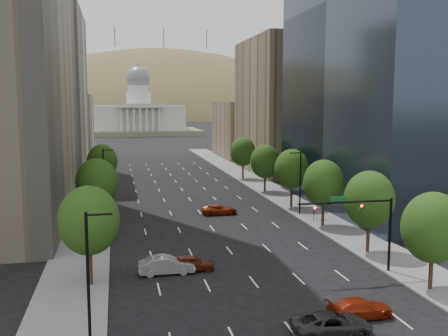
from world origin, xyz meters
TOP-DOWN VIEW (x-y plane):
  - sidewalk_left at (-15.50, 60.00)m, footprint 6.00×200.00m
  - sidewalk_right at (15.50, 60.00)m, footprint 6.00×200.00m
  - midrise_cream_left at (-25.00, 103.00)m, footprint 14.00×30.00m
  - filler_left at (-25.00, 136.00)m, footprint 14.00×26.00m
  - tower_glass_right at (26.00, 58.00)m, footprint 16.00×38.00m
  - parking_tan_right at (25.00, 100.00)m, footprint 14.00×30.00m
  - filler_right at (25.00, 133.00)m, footprint 14.00×26.00m
  - tree_right_0 at (14.00, 25.00)m, footprint 5.20×5.20m
  - tree_right_1 at (14.00, 36.00)m, footprint 5.20×5.20m
  - tree_right_2 at (14.00, 48.00)m, footprint 5.20×5.20m
  - tree_right_3 at (14.00, 60.00)m, footprint 5.20×5.20m
  - tree_right_4 at (14.00, 74.00)m, footprint 5.20×5.20m
  - tree_right_5 at (14.00, 90.00)m, footprint 5.20×5.20m
  - tree_left_0 at (-14.00, 32.00)m, footprint 5.20×5.20m
  - tree_left_1 at (-14.00, 52.00)m, footprint 5.20×5.20m
  - tree_left_2 at (-14.00, 78.00)m, footprint 5.20×5.20m
  - streetlight_rn at (13.44, 55.00)m, footprint 1.70×0.20m
  - streetlight_ls at (-13.44, 20.00)m, footprint 1.70×0.20m
  - streetlight_ln at (-13.44, 65.00)m, footprint 1.70×0.20m
  - traffic_signal at (10.53, 30.00)m, footprint 9.12×0.40m
  - capitol at (0.00, 249.71)m, footprint 60.00×40.00m
  - foothills at (34.67, 599.39)m, footprint 720.00×413.00m
  - car_dkgrey at (2.44, 18.84)m, footprint 5.59×2.66m
  - car_red_near at (5.61, 21.05)m, footprint 5.12×2.36m
  - car_maroon at (-5.00, 34.13)m, footprint 4.47×1.82m
  - car_silver at (-7.32, 33.74)m, footprint 5.16×1.85m
  - car_red_far at (2.52, 57.79)m, footprint 5.01×2.33m

SIDE VIEW (x-z plane):
  - foothills at x=34.67m, z-range -169.28..93.72m
  - sidewalk_left at x=-15.50m, z-range 0.00..0.15m
  - sidewalk_right at x=15.50m, z-range 0.00..0.15m
  - car_red_far at x=2.52m, z-range 0.00..1.39m
  - car_red_near at x=5.61m, z-range 0.00..1.45m
  - car_maroon at x=-5.00m, z-range 0.00..1.52m
  - car_dkgrey at x=2.44m, z-range 0.00..1.54m
  - car_silver at x=-7.32m, z-range 0.00..1.69m
  - streetlight_rn at x=13.44m, z-range 0.34..9.34m
  - streetlight_ls at x=-13.44m, z-range 0.34..9.34m
  - streetlight_ln at x=-13.44m, z-range 0.34..9.34m
  - traffic_signal at x=10.53m, z-range 1.49..8.86m
  - tree_right_0 at x=14.00m, z-range 1.19..9.58m
  - tree_right_4 at x=14.00m, z-range 1.23..9.69m
  - tree_right_2 at x=14.00m, z-range 1.30..9.91m
  - tree_left_2 at x=-14.00m, z-range 1.34..10.02m
  - tree_right_1 at x=14.00m, z-range 1.37..10.12m
  - tree_right_5 at x=14.00m, z-range 1.37..10.12m
  - tree_left_0 at x=-14.00m, z-range 1.37..10.12m
  - tree_right_3 at x=14.00m, z-range 1.44..10.34m
  - tree_left_1 at x=-14.00m, z-range 1.48..10.45m
  - filler_right at x=25.00m, z-range 0.00..16.00m
  - capitol at x=0.00m, z-range -9.02..26.18m
  - filler_left at x=-25.00m, z-range 0.00..18.00m
  - parking_tan_right at x=25.00m, z-range 0.00..30.00m
  - midrise_cream_left at x=-25.00m, z-range 0.00..35.00m
  - tower_glass_right at x=26.00m, z-range 0.00..60.00m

